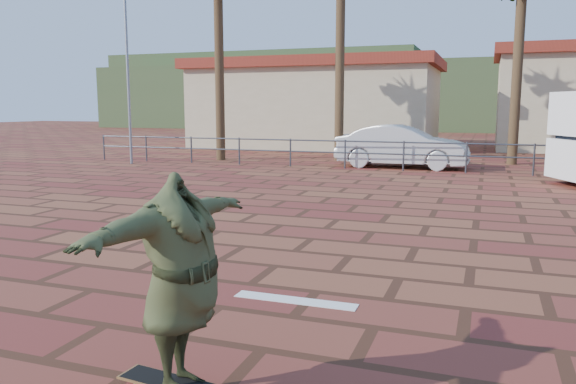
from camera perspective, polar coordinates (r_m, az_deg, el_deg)
The scene contains 10 objects.
ground at distance 7.65m, azimuth -1.33°, elevation -7.53°, with size 120.00×120.00×0.00m, color brown.
paint_stripe at distance 6.35m, azimuth 0.74°, elevation -10.95°, with size 1.40×0.22×0.01m, color white.
guardrail at distance 19.10m, azimuth 11.67°, elevation 4.15°, with size 24.06×0.06×1.00m.
flagpole at distance 21.94m, azimuth -15.83°, elevation 14.93°, with size 1.30×0.10×8.00m.
building_west at distance 30.12m, azimuth 3.00°, elevation 8.97°, with size 12.60×7.60×4.50m.
hill_front at distance 56.93m, azimuth 17.19°, elevation 9.19°, with size 70.00×18.00×6.00m, color #384C28.
hill_back at distance 67.54m, azimuth -1.81°, elevation 10.28°, with size 35.00×14.00×8.00m, color #384C28.
skateboarder at distance 4.14m, azimuth -10.81°, elevation -8.90°, with size 1.94×0.53×1.58m, color #3C4324.
car_silver at distance 22.58m, azimuth 10.45°, elevation 4.95°, with size 1.68×4.19×1.43m, color silver.
car_white at distance 20.11m, azimuth 11.52°, elevation 4.56°, with size 1.58×4.53×1.49m, color silver.
Camera 1 is at (2.63, -6.86, 2.14)m, focal length 35.00 mm.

